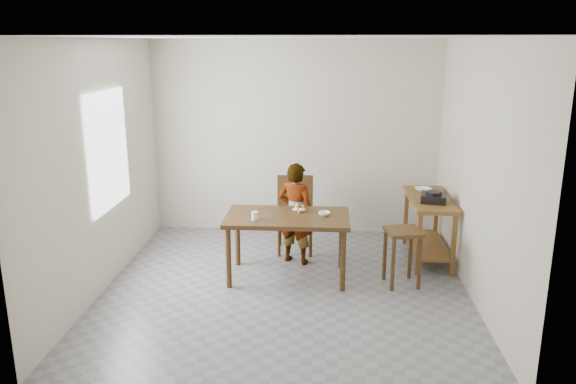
# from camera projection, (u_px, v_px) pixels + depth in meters

# --- Properties ---
(floor) EXTENTS (4.00, 4.00, 0.04)m
(floor) POSITION_uv_depth(u_px,v_px,m) (286.00, 289.00, 6.27)
(floor) COLOR slate
(floor) RESTS_ON ground
(ceiling) EXTENTS (4.00, 4.00, 0.04)m
(ceiling) POSITION_uv_depth(u_px,v_px,m) (285.00, 35.00, 5.56)
(ceiling) COLOR white
(ceiling) RESTS_ON wall_back
(wall_back) EXTENTS (4.00, 0.04, 2.70)m
(wall_back) POSITION_uv_depth(u_px,v_px,m) (296.00, 138.00, 7.86)
(wall_back) COLOR beige
(wall_back) RESTS_ON ground
(wall_front) EXTENTS (4.00, 0.04, 2.70)m
(wall_front) POSITION_uv_depth(u_px,v_px,m) (266.00, 233.00, 3.97)
(wall_front) COLOR beige
(wall_front) RESTS_ON ground
(wall_left) EXTENTS (0.04, 4.00, 2.70)m
(wall_left) POSITION_uv_depth(u_px,v_px,m) (99.00, 167.00, 6.04)
(wall_left) COLOR beige
(wall_left) RESTS_ON ground
(wall_right) EXTENTS (0.04, 4.00, 2.70)m
(wall_right) POSITION_uv_depth(u_px,v_px,m) (480.00, 173.00, 5.79)
(wall_right) COLOR beige
(wall_right) RESTS_ON ground
(window_pane) EXTENTS (0.02, 1.10, 1.30)m
(window_pane) POSITION_uv_depth(u_px,v_px,m) (109.00, 150.00, 6.19)
(window_pane) COLOR silver
(window_pane) RESTS_ON wall_left
(dining_table) EXTENTS (1.40, 0.80, 0.75)m
(dining_table) POSITION_uv_depth(u_px,v_px,m) (287.00, 247.00, 6.46)
(dining_table) COLOR #3F2812
(dining_table) RESTS_ON floor
(prep_counter) EXTENTS (0.50, 1.20, 0.80)m
(prep_counter) POSITION_uv_depth(u_px,v_px,m) (428.00, 228.00, 7.02)
(prep_counter) COLOR brown
(prep_counter) RESTS_ON floor
(child) EXTENTS (0.54, 0.45, 1.26)m
(child) POSITION_uv_depth(u_px,v_px,m) (296.00, 213.00, 6.84)
(child) COLOR white
(child) RESTS_ON floor
(dining_chair) EXTENTS (0.49, 0.49, 0.97)m
(dining_chair) POSITION_uv_depth(u_px,v_px,m) (295.00, 215.00, 7.25)
(dining_chair) COLOR #3F2812
(dining_chair) RESTS_ON floor
(stool) EXTENTS (0.43, 0.43, 0.65)m
(stool) POSITION_uv_depth(u_px,v_px,m) (402.00, 257.00, 6.27)
(stool) COLOR #3F2812
(stool) RESTS_ON floor
(glass_tumbler) EXTENTS (0.08, 0.08, 0.09)m
(glass_tumbler) POSITION_uv_depth(u_px,v_px,m) (255.00, 216.00, 6.20)
(glass_tumbler) COLOR white
(glass_tumbler) RESTS_ON dining_table
(small_bowl) EXTENTS (0.18, 0.18, 0.04)m
(small_bowl) POSITION_uv_depth(u_px,v_px,m) (324.00, 214.00, 6.36)
(small_bowl) COLOR white
(small_bowl) RESTS_ON dining_table
(banana) EXTENTS (0.20, 0.18, 0.06)m
(banana) POSITION_uv_depth(u_px,v_px,m) (299.00, 209.00, 6.50)
(banana) COLOR #FFDA58
(banana) RESTS_ON dining_table
(serving_bowl) EXTENTS (0.25, 0.25, 0.05)m
(serving_bowl) POSITION_uv_depth(u_px,v_px,m) (423.00, 190.00, 7.17)
(serving_bowl) COLOR white
(serving_bowl) RESTS_ON prep_counter
(gas_burner) EXTENTS (0.35, 0.35, 0.10)m
(gas_burner) POSITION_uv_depth(u_px,v_px,m) (434.00, 198.00, 6.71)
(gas_burner) COLOR black
(gas_burner) RESTS_ON prep_counter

